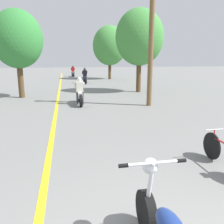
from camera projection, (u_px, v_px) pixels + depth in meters
lane_stripe_center at (58, 98)px, 13.72m from camera, size 0.14×48.00×0.01m
utility_pole at (151, 34)px, 10.91m from camera, size 1.10×0.24×6.55m
roadside_tree_right_near at (140, 37)px, 15.57m from camera, size 3.20×2.88×5.46m
roadside_tree_right_far at (110, 46)px, 25.66m from camera, size 3.67×3.30×5.71m
roadside_tree_left at (17, 39)px, 13.28m from camera, size 2.82×2.54×4.94m
motorcycle_rider_lead at (80, 94)px, 11.84m from camera, size 0.50×1.98×1.37m
motorcycle_rider_mid at (85, 77)px, 21.88m from camera, size 0.50×2.22×1.42m
motorcycle_rider_far at (73, 72)px, 29.83m from camera, size 0.50×1.96×1.36m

